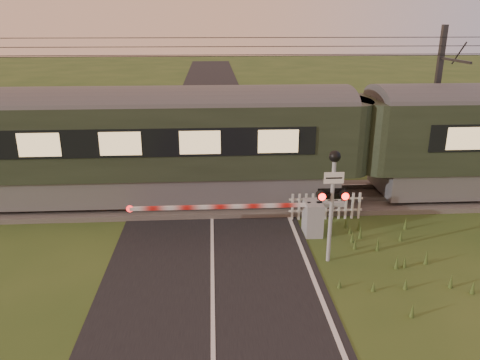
{
  "coord_description": "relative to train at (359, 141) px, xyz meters",
  "views": [
    {
      "loc": [
        0.08,
        -10.39,
        6.72
      ],
      "look_at": [
        0.9,
        3.2,
        2.01
      ],
      "focal_mm": 35.0,
      "sensor_mm": 36.0,
      "label": 1
    }
  ],
  "objects": [
    {
      "name": "catenary_mast",
      "position": [
        3.87,
        2.22,
        1.05
      ],
      "size": [
        0.2,
        2.45,
        6.5
      ],
      "color": "#2D2D30",
      "rests_on": "ground"
    },
    {
      "name": "crossing_signal",
      "position": [
        -2.23,
        -4.87,
        -0.04
      ],
      "size": [
        0.85,
        0.35,
        3.35
      ],
      "color": "gray",
      "rests_on": "ground"
    },
    {
      "name": "boom_gate",
      "position": [
        -2.65,
        -3.03,
        -1.71
      ],
      "size": [
        7.0,
        0.85,
        1.14
      ],
      "color": "gray",
      "rests_on": "ground"
    },
    {
      "name": "overhead_wires",
      "position": [
        -5.61,
        0.0,
        3.39
      ],
      "size": [
        120.0,
        0.62,
        0.62
      ],
      "color": "black",
      "rests_on": "ground"
    },
    {
      "name": "track_bed",
      "position": [
        -5.61,
        0.0,
        -2.27
      ],
      "size": [
        140.0,
        3.4,
        0.39
      ],
      "color": "#47423D",
      "rests_on": "ground"
    },
    {
      "name": "picket_fence",
      "position": [
        -1.61,
        -1.89,
        -1.85
      ],
      "size": [
        2.61,
        0.08,
        0.97
      ],
      "color": "silver",
      "rests_on": "ground"
    },
    {
      "name": "road",
      "position": [
        -5.6,
        -6.73,
        -2.33
      ],
      "size": [
        6.0,
        140.0,
        0.03
      ],
      "color": "black",
      "rests_on": "ground"
    },
    {
      "name": "ground",
      "position": [
        -5.61,
        -6.5,
        -2.34
      ],
      "size": [
        160.0,
        160.0,
        0.0
      ],
      "primitive_type": "plane",
      "color": "#2D481B",
      "rests_on": "ground"
    },
    {
      "name": "train",
      "position": [
        0.0,
        0.0,
        0.0
      ],
      "size": [
        44.13,
        3.04,
        4.12
      ],
      "color": "slate",
      "rests_on": "ground"
    }
  ]
}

